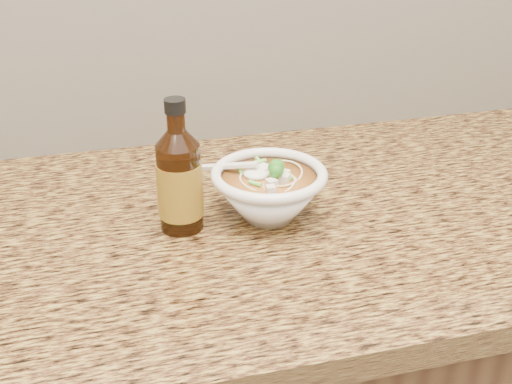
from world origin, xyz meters
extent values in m
cube|color=beige|center=(0.00, 1.99, 1.15)|extent=(4.00, 0.02, 0.50)
cube|color=olive|center=(0.00, 1.68, 0.88)|extent=(4.00, 0.68, 0.04)
cylinder|color=white|center=(0.10, 1.66, 0.90)|extent=(0.07, 0.07, 0.01)
torus|color=white|center=(0.10, 1.66, 0.97)|extent=(0.17, 0.17, 0.02)
torus|color=beige|center=(0.09, 1.64, 0.97)|extent=(0.08, 0.08, 0.00)
torus|color=beige|center=(0.10, 1.65, 0.96)|extent=(0.10, 0.10, 0.00)
torus|color=beige|center=(0.10, 1.67, 0.96)|extent=(0.06, 0.06, 0.00)
torus|color=beige|center=(0.10, 1.66, 0.96)|extent=(0.08, 0.08, 0.00)
torus|color=beige|center=(0.09, 1.65, 0.96)|extent=(0.08, 0.08, 0.00)
torus|color=beige|center=(0.10, 1.67, 0.96)|extent=(0.06, 0.06, 0.00)
torus|color=beige|center=(0.09, 1.64, 0.96)|extent=(0.12, 0.12, 0.00)
torus|color=beige|center=(0.12, 1.66, 0.96)|extent=(0.09, 0.09, 0.00)
cube|color=silver|center=(0.13, 1.62, 0.97)|extent=(0.02, 0.02, 0.01)
cube|color=silver|center=(0.06, 1.65, 0.97)|extent=(0.01, 0.01, 0.01)
cube|color=silver|center=(0.07, 1.68, 0.97)|extent=(0.02, 0.02, 0.01)
cube|color=silver|center=(0.09, 1.68, 0.97)|extent=(0.02, 0.02, 0.01)
cube|color=silver|center=(0.12, 1.63, 0.97)|extent=(0.02, 0.02, 0.01)
cube|color=silver|center=(0.07, 1.65, 0.97)|extent=(0.02, 0.02, 0.01)
ellipsoid|color=#196014|center=(0.11, 1.65, 0.98)|extent=(0.03, 0.03, 0.03)
cylinder|color=#6CD552|center=(0.07, 1.63, 0.97)|extent=(0.02, 0.01, 0.01)
cylinder|color=#6CD552|center=(0.08, 1.62, 0.97)|extent=(0.02, 0.02, 0.01)
cylinder|color=#6CD552|center=(0.07, 1.67, 0.97)|extent=(0.02, 0.02, 0.01)
cylinder|color=#6CD552|center=(0.07, 1.66, 0.97)|extent=(0.02, 0.01, 0.01)
cylinder|color=#6CD552|center=(0.05, 1.67, 0.97)|extent=(0.01, 0.02, 0.01)
cylinder|color=#6CD552|center=(0.12, 1.61, 0.97)|extent=(0.02, 0.02, 0.01)
ellipsoid|color=white|center=(0.08, 1.67, 0.97)|extent=(0.04, 0.04, 0.01)
cube|color=white|center=(0.05, 1.69, 0.98)|extent=(0.08, 0.06, 0.02)
cylinder|color=#321606|center=(-0.03, 1.66, 0.97)|extent=(0.06, 0.06, 0.13)
cylinder|color=#321606|center=(-0.03, 1.66, 1.07)|extent=(0.03, 0.03, 0.03)
cylinder|color=black|center=(-0.03, 1.66, 1.09)|extent=(0.03, 0.03, 0.02)
cylinder|color=red|center=(-0.03, 1.66, 0.96)|extent=(0.07, 0.07, 0.08)
camera|label=1|loc=(-0.13, 0.84, 1.39)|focal=45.00mm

